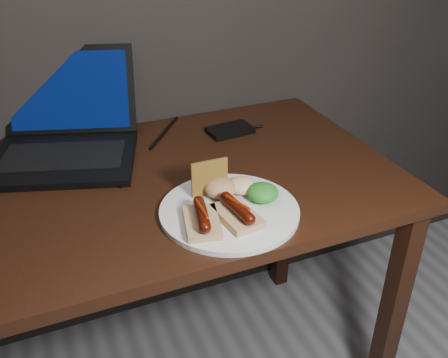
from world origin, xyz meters
TOP-DOWN VIEW (x-y plane):
  - desk at (0.00, 1.38)m, footprint 1.40×0.70m
  - laptop at (-0.07, 1.62)m, footprint 0.45×0.46m
  - hard_drive at (0.38, 1.56)m, footprint 0.13×0.09m
  - desk_cables at (-0.01, 1.54)m, footprint 1.04×0.35m
  - plate at (0.22, 1.18)m, footprint 0.35×0.35m
  - bread_sausage_left at (0.14, 1.15)m, footprint 0.09×0.13m
  - bread_sausage_center at (0.22, 1.14)m, footprint 0.08×0.12m
  - crispbread at (0.20, 1.25)m, footprint 0.09×0.01m
  - salad_greens at (0.30, 1.19)m, footprint 0.07×0.07m
  - salsa_mound at (0.22, 1.24)m, footprint 0.07×0.07m
  - coleslaw_mound at (0.27, 1.23)m, footprint 0.06×0.06m

SIDE VIEW (x-z plane):
  - desk at x=0.00m, z-range 0.29..1.04m
  - desk_cables at x=-0.01m, z-range 0.75..0.76m
  - plate at x=0.22m, z-range 0.75..0.76m
  - hard_drive at x=0.38m, z-range 0.75..0.77m
  - bread_sausage_left at x=0.14m, z-range 0.76..0.80m
  - bread_sausage_center at x=0.22m, z-range 0.76..0.80m
  - coleslaw_mound at x=0.27m, z-range 0.76..0.80m
  - salad_greens at x=0.30m, z-range 0.76..0.80m
  - salsa_mound at x=0.22m, z-range 0.76..0.80m
  - laptop at x=-0.07m, z-range 0.68..0.92m
  - crispbread at x=0.20m, z-range 0.76..0.85m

